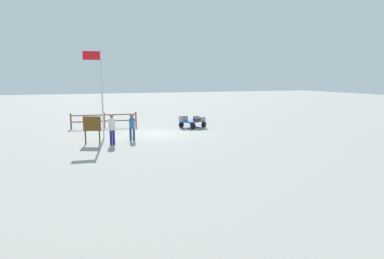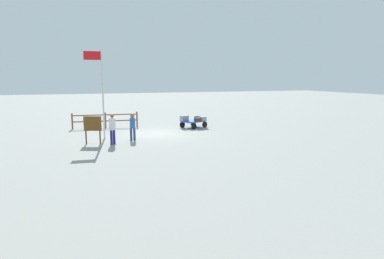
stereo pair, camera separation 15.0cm
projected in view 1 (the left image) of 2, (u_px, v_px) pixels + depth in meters
name	position (u px, v px, depth m)	size (l,w,h in m)	color
ground_plane	(155.00, 134.00, 22.52)	(120.00, 120.00, 0.00)	gray
luggage_cart	(192.00, 122.00, 25.21)	(2.07, 1.92, 0.55)	blue
suitcase_grey	(197.00, 119.00, 24.76)	(0.51, 0.38, 0.25)	#442B24
suitcase_maroon	(183.00, 118.00, 25.02)	(0.66, 0.50, 0.38)	gray
suitcase_navy	(197.00, 118.00, 25.40)	(0.52, 0.40, 0.29)	navy
suitcase_dark	(202.00, 119.00, 25.04)	(0.50, 0.34, 0.30)	gray
worker_lead	(132.00, 125.00, 20.03)	(0.42, 0.42, 1.63)	navy
worker_trailing	(112.00, 127.00, 18.70)	(0.50, 0.50, 1.74)	navy
flagpole	(100.00, 87.00, 20.25)	(1.08, 0.10, 5.39)	silver
signboard	(92.00, 126.00, 18.79)	(0.95, 0.42, 1.59)	#4C3319
wooden_fence	(104.00, 119.00, 24.97)	(4.81, 0.50, 1.16)	brown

